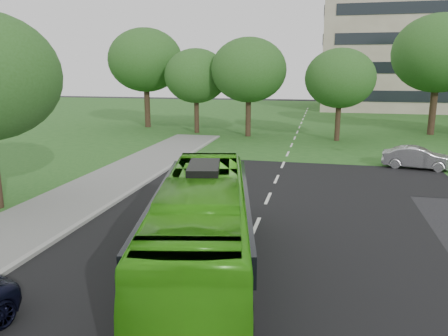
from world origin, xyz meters
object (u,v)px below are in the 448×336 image
(bus, at_px, (202,228))
(tree_park_d, at_px, (439,53))
(tree_park_f, at_px, (145,60))
(sedan, at_px, (417,158))
(tree_park_c, at_px, (340,78))
(tree_park_b, at_px, (249,70))
(tree_park_a, at_px, (196,76))

(bus, bearing_deg, tree_park_d, 55.85)
(tree_park_d, bearing_deg, tree_park_f, -178.53)
(tree_park_d, height_order, bus, tree_park_d)
(tree_park_f, bearing_deg, tree_park_d, 1.47)
(sedan, bearing_deg, tree_park_d, -5.49)
(tree_park_c, bearing_deg, tree_park_f, 165.81)
(tree_park_c, bearing_deg, sedan, -65.31)
(tree_park_d, distance_m, tree_park_f, 29.35)
(bus, bearing_deg, tree_park_b, 85.02)
(tree_park_a, bearing_deg, tree_park_b, -12.74)
(tree_park_c, xyz_separation_m, sedan, (4.79, -10.41, -4.80))
(tree_park_b, relative_size, bus, 0.83)
(tree_park_a, xyz_separation_m, tree_park_f, (-6.53, 3.00, 1.59))
(tree_park_f, xyz_separation_m, sedan, (25.03, -15.53, -6.52))
(tree_park_d, xyz_separation_m, sedan, (-4.31, -16.28, -7.04))
(tree_park_c, relative_size, sedan, 1.89)
(tree_park_a, xyz_separation_m, bus, (8.94, -30.05, -4.10))
(tree_park_a, bearing_deg, tree_park_f, 155.30)
(tree_park_c, height_order, bus, tree_park_c)
(tree_park_c, bearing_deg, bus, -99.70)
(tree_park_c, bearing_deg, tree_park_b, 173.91)
(tree_park_d, height_order, sedan, tree_park_d)
(tree_park_f, bearing_deg, tree_park_b, -19.46)
(bus, bearing_deg, sedan, 49.53)
(tree_park_d, xyz_separation_m, tree_park_f, (-29.34, -0.75, -0.52))
(tree_park_a, height_order, tree_park_c, tree_park_a)
(tree_park_a, xyz_separation_m, tree_park_b, (5.47, -1.24, 0.57))
(bus, height_order, sedan, bus)
(tree_park_a, relative_size, sedan, 1.93)
(tree_park_d, bearing_deg, bus, -112.30)
(tree_park_b, distance_m, tree_park_f, 12.77)
(tree_park_c, height_order, sedan, tree_park_c)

